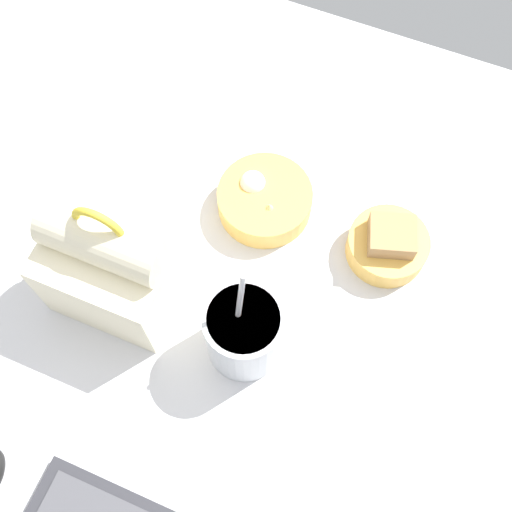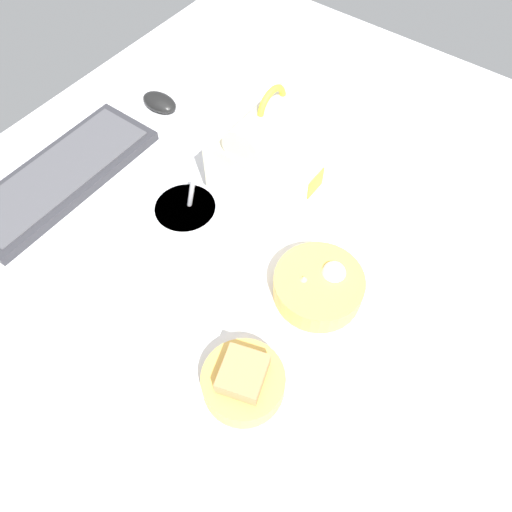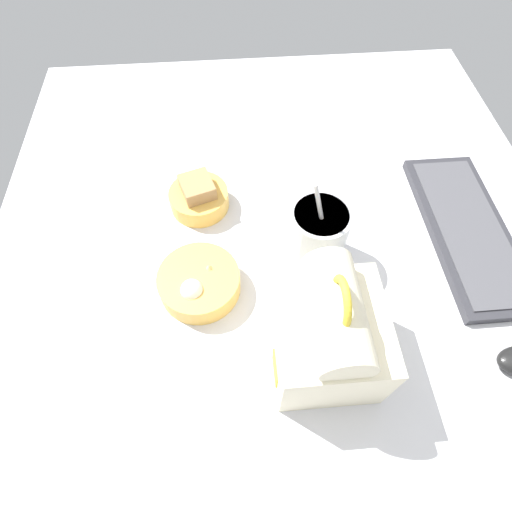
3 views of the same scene
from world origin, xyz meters
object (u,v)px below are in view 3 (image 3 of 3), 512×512
(keyboard, at_px, (468,230))
(lunch_bag, at_px, (328,334))
(soup_cup, at_px, (317,234))
(bento_bowl_sandwich, at_px, (199,197))
(bento_bowl_snacks, at_px, (200,283))

(keyboard, xyz_separation_m, lunch_bag, (0.21, -0.32, 0.07))
(lunch_bag, xyz_separation_m, soup_cup, (-0.19, 0.02, -0.02))
(lunch_bag, bearing_deg, keyboard, 123.73)
(soup_cup, xyz_separation_m, bento_bowl_sandwich, (-0.13, -0.21, -0.04))
(keyboard, bearing_deg, lunch_bag, -56.27)
(bento_bowl_sandwich, bearing_deg, soup_cup, 57.31)
(bento_bowl_snacks, bearing_deg, lunch_bag, 55.32)
(bento_bowl_sandwich, height_order, bento_bowl_snacks, bento_bowl_sandwich)
(soup_cup, relative_size, bento_bowl_snacks, 1.40)
(soup_cup, distance_m, bento_bowl_sandwich, 0.25)
(keyboard, bearing_deg, soup_cup, -85.75)
(keyboard, distance_m, bento_bowl_sandwich, 0.52)
(lunch_bag, height_order, bento_bowl_sandwich, lunch_bag)
(soup_cup, xyz_separation_m, bento_bowl_snacks, (0.06, -0.21, -0.04))
(lunch_bag, distance_m, bento_bowl_snacks, 0.24)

